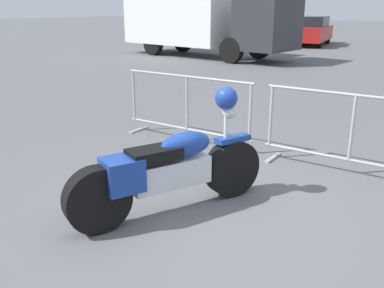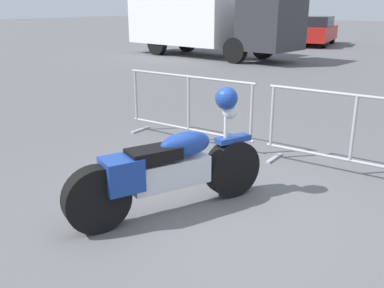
% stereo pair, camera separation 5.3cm
% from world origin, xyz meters
% --- Properties ---
extents(ground_plane, '(120.00, 120.00, 0.00)m').
position_xyz_m(ground_plane, '(0.00, 0.00, 0.00)').
color(ground_plane, '#5B5B5E').
extents(motorcycle, '(1.10, 2.14, 1.28)m').
position_xyz_m(motorcycle, '(-0.42, -0.16, 0.49)').
color(motorcycle, black).
rests_on(motorcycle, ground).
extents(crowd_barrier_near, '(2.33, 0.45, 1.07)m').
position_xyz_m(crowd_barrier_near, '(-1.70, 1.97, 0.56)').
color(crowd_barrier_near, '#9EA0A5').
rests_on(crowd_barrier_near, ground).
extents(crowd_barrier_far, '(2.33, 0.45, 1.07)m').
position_xyz_m(crowd_barrier_far, '(0.85, 1.97, 0.56)').
color(crowd_barrier_far, '#9EA0A5').
rests_on(crowd_barrier_far, ground).
extents(box_truck, '(7.91, 3.15, 2.98)m').
position_xyz_m(box_truck, '(-8.22, 12.14, 1.64)').
color(box_truck, white).
rests_on(box_truck, ground).
extents(parked_car_maroon, '(2.30, 4.28, 1.38)m').
position_xyz_m(parked_car_maroon, '(-11.32, 19.70, 0.70)').
color(parked_car_maroon, maroon).
rests_on(parked_car_maroon, ground).
extents(parked_car_black, '(2.42, 4.50, 1.45)m').
position_xyz_m(parked_car_black, '(-8.70, 20.16, 0.73)').
color(parked_car_black, black).
rests_on(parked_car_black, ground).
extents(parked_car_red, '(2.54, 4.72, 1.52)m').
position_xyz_m(parked_car_red, '(-6.08, 19.95, 0.77)').
color(parked_car_red, '#B21E19').
rests_on(parked_car_red, ground).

